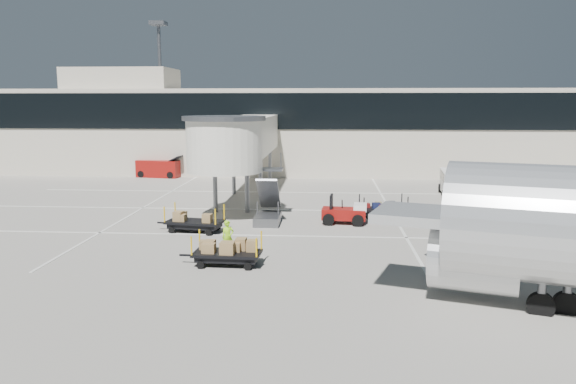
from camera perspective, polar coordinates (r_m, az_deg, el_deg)
name	(u,v)px	position (r m, az deg, el deg)	size (l,w,h in m)	color
ground	(286,246)	(27.06, -0.23, -5.49)	(140.00, 140.00, 0.00)	#A0998F
lane_markings	(286,209)	(36.19, -0.19, -1.72)	(40.00, 30.00, 0.02)	silver
terminal	(304,129)	(56.16, 1.68, 6.37)	(64.00, 12.11, 15.20)	beige
jet_bridge	(241,139)	(38.91, -4.76, 5.36)	(5.70, 20.40, 6.03)	white
baggage_tug	(345,213)	(31.95, 5.82, -2.16)	(2.59, 1.77, 1.64)	maroon
suitcase_cart	(384,209)	(34.03, 9.68, -1.74)	(3.45, 1.79, 1.32)	black
box_cart_near	(225,252)	(23.92, -6.44, -6.12)	(3.52, 1.53, 1.37)	black
box_cart_far	(196,222)	(30.18, -9.36, -3.05)	(3.71, 1.93, 1.42)	black
ground_worker	(228,237)	(25.66, -6.13, -4.57)	(0.56, 0.37, 1.55)	#97E217
minivan	(456,181)	(42.76, 16.67, 1.06)	(2.59, 5.04, 1.83)	white
belt_loader	(160,169)	(52.74, -12.92, 2.33)	(4.42, 2.30, 2.03)	maroon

